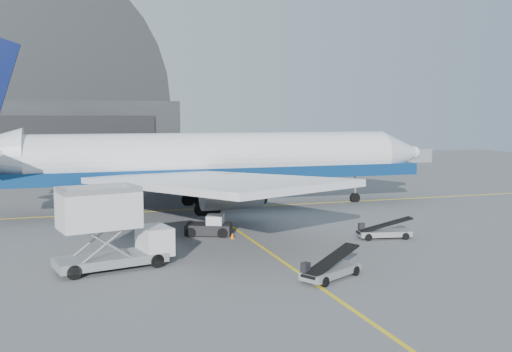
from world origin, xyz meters
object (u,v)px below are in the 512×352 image
object	(u,v)px
catering_truck	(109,230)
belt_loader_a	(330,270)
airliner	(199,160)
belt_loader_b	(383,232)
pushback_tug	(210,227)

from	to	relation	value
catering_truck	belt_loader_a	size ratio (longest dim) A/B	1.70
airliner	catering_truck	xyz separation A→B (m)	(-10.29, -20.83, -2.63)
catering_truck	belt_loader_b	distance (m)	21.49
catering_truck	pushback_tug	bearing A→B (deg)	31.14
pushback_tug	belt_loader_a	world-z (taller)	belt_loader_a
belt_loader_a	belt_loader_b	bearing A→B (deg)	16.10
catering_truck	belt_loader_b	size ratio (longest dim) A/B	1.70
catering_truck	pushback_tug	size ratio (longest dim) A/B	1.84
airliner	catering_truck	size ratio (longest dim) A/B	6.84
airliner	catering_truck	bearing A→B (deg)	-116.29
airliner	belt_loader_a	world-z (taller)	airliner
airliner	belt_loader_b	size ratio (longest dim) A/B	11.60
airliner	belt_loader_a	size ratio (longest dim) A/B	11.61
catering_truck	pushback_tug	distance (m)	11.98
pushback_tug	belt_loader_a	xyz separation A→B (m)	(3.91, -14.57, -0.09)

